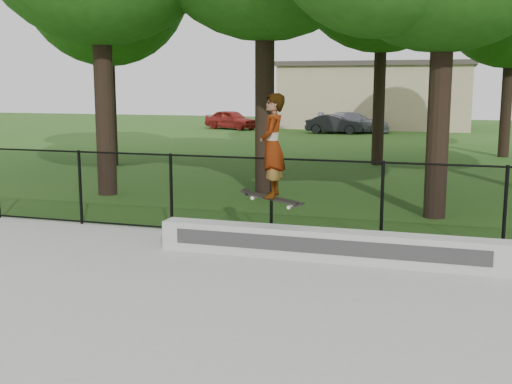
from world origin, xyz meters
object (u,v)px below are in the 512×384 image
(car_a, at_px, (231,120))
(skater_airborne, at_px, (272,148))
(car_b, at_px, (335,124))
(grind_ledge, at_px, (326,245))
(car_c, at_px, (354,122))

(car_a, bearing_deg, skater_airborne, -139.95)
(car_a, relative_size, car_b, 1.19)
(car_a, height_order, car_b, car_a)
(grind_ledge, bearing_deg, car_b, 100.17)
(car_b, bearing_deg, skater_airborne, -173.96)
(car_a, distance_m, car_c, 8.01)
(grind_ledge, xyz_separation_m, skater_airborne, (-0.87, -0.13, 1.55))
(car_a, distance_m, car_b, 7.19)
(car_b, xyz_separation_m, car_c, (0.98, 0.94, 0.06))
(grind_ledge, relative_size, car_a, 1.55)
(car_c, distance_m, skater_airborne, 28.70)
(grind_ledge, height_order, skater_airborne, skater_airborne)
(car_a, bearing_deg, grind_ledge, -138.38)
(grind_ledge, bearing_deg, skater_airborne, -171.49)
(car_a, bearing_deg, car_b, -83.92)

